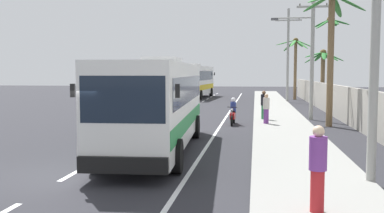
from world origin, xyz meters
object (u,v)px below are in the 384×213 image
(coach_bus_far_lane, at_px, (195,80))
(motorcycle_beside_bus, at_px, (233,113))
(utility_pole_far, at_px, (288,53))
(pedestrian_near_kerb, at_px, (318,167))
(pedestrian_midwalk, at_px, (266,108))
(palm_fourth, at_px, (296,56))
(palm_nearest, at_px, (331,36))
(palm_second, at_px, (330,44))
(coach_bus_foreground, at_px, (158,102))
(palm_third, at_px, (323,66))
(utility_pole_mid, at_px, (311,49))
(pedestrian_far_walk, at_px, (264,104))

(coach_bus_far_lane, height_order, motorcycle_beside_bus, coach_bus_far_lane)
(coach_bus_far_lane, relative_size, utility_pole_far, 1.21)
(pedestrian_near_kerb, bearing_deg, pedestrian_midwalk, 56.83)
(pedestrian_near_kerb, distance_m, palm_fourth, 39.92)
(palm_nearest, relative_size, palm_second, 1.05)
(coach_bus_foreground, distance_m, palm_third, 24.56)
(palm_third, bearing_deg, pedestrian_near_kerb, -98.47)
(utility_pole_mid, height_order, utility_pole_far, utility_pole_far)
(pedestrian_midwalk, relative_size, palm_second, 0.23)
(palm_second, bearing_deg, utility_pole_far, 101.14)
(coach_bus_foreground, height_order, pedestrian_near_kerb, coach_bus_foreground)
(palm_third, bearing_deg, coach_bus_far_lane, 137.55)
(palm_nearest, bearing_deg, coach_bus_far_lane, 113.16)
(pedestrian_midwalk, xyz_separation_m, palm_nearest, (3.43, 0.24, 3.94))
(pedestrian_far_walk, distance_m, palm_fourth, 22.49)
(pedestrian_midwalk, bearing_deg, utility_pole_mid, 33.73)
(palm_nearest, xyz_separation_m, palm_fourth, (0.22, 23.88, -0.18))
(coach_bus_foreground, height_order, palm_nearest, palm_nearest)
(coach_bus_far_lane, relative_size, palm_third, 2.25)
(pedestrian_far_walk, bearing_deg, palm_nearest, 12.29)
(coach_bus_far_lane, height_order, pedestrian_far_walk, coach_bus_far_lane)
(pedestrian_midwalk, relative_size, palm_nearest, 0.22)
(pedestrian_near_kerb, bearing_deg, motorcycle_beside_bus, 63.41)
(coach_bus_far_lane, xyz_separation_m, palm_second, (12.28, -17.34, 3.00))
(motorcycle_beside_bus, xyz_separation_m, palm_fourth, (5.51, 23.74, 4.12))
(coach_bus_far_lane, distance_m, palm_nearest, 28.07)
(pedestrian_near_kerb, height_order, pedestrian_far_walk, pedestrian_near_kerb)
(pedestrian_midwalk, xyz_separation_m, pedestrian_far_walk, (-0.10, 2.25, 0.05))
(motorcycle_beside_bus, relative_size, palm_nearest, 0.27)
(coach_bus_foreground, height_order, utility_pole_far, utility_pole_far)
(coach_bus_far_lane, xyz_separation_m, palm_third, (12.66, -11.58, 1.44))
(coach_bus_far_lane, relative_size, utility_pole_mid, 1.34)
(palm_fourth, bearing_deg, palm_second, -86.04)
(coach_bus_foreground, height_order, palm_fourth, palm_fourth)
(pedestrian_far_walk, xyz_separation_m, utility_pole_far, (2.62, 17.49, 3.79))
(pedestrian_midwalk, bearing_deg, palm_third, 51.85)
(coach_bus_far_lane, bearing_deg, coach_bus_foreground, -84.55)
(utility_pole_mid, relative_size, palm_fourth, 1.24)
(coach_bus_far_lane, height_order, utility_pole_far, utility_pole_far)
(motorcycle_beside_bus, bearing_deg, pedestrian_near_kerb, -80.99)
(palm_second, relative_size, palm_fourth, 1.05)
(coach_bus_foreground, bearing_deg, motorcycle_beside_bus, 74.41)
(pedestrian_midwalk, bearing_deg, pedestrian_far_walk, 73.90)
(pedestrian_near_kerb, height_order, palm_nearest, palm_nearest)
(palm_nearest, relative_size, palm_fourth, 1.10)
(pedestrian_midwalk, xyz_separation_m, palm_second, (4.73, 8.57, 4.06))
(utility_pole_mid, distance_m, palm_second, 5.42)
(coach_bus_foreground, xyz_separation_m, coach_bus_far_lane, (-3.27, 34.21, 0.19))
(utility_pole_far, relative_size, palm_fourth, 1.38)
(pedestrian_near_kerb, bearing_deg, palm_second, 44.81)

